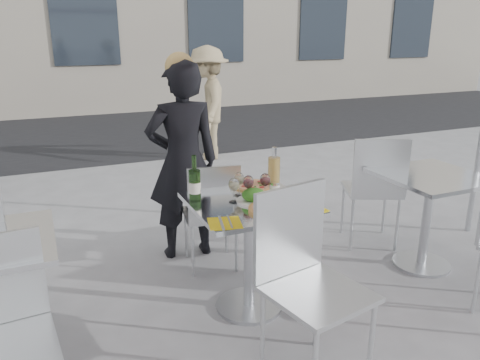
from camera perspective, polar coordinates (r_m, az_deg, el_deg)
name	(u,v)px	position (r m, az deg, el deg)	size (l,w,h in m)	color
ground	(249,307)	(3.25, 1.09, -15.20)	(80.00, 80.00, 0.00)	gray
street_asphalt	(106,131)	(9.23, -15.99, 5.77)	(24.00, 5.00, 0.00)	black
main_table	(249,233)	(3.00, 1.15, -6.47)	(0.72, 0.72, 0.75)	#B7BABF
side_table_right	(429,201)	(3.83, 22.04, -2.39)	(0.72, 0.72, 0.75)	#B7BABF
chair_far	(212,208)	(3.50, -3.44, -3.45)	(0.45, 0.46, 0.86)	silver
chair_near	(305,268)	(2.46, 7.88, -10.63)	(0.55, 0.56, 1.01)	silver
side_chair_lnear	(2,321)	(2.40, -27.00, -15.05)	(0.45, 0.46, 0.91)	silver
side_chair_rfar	(375,183)	(4.02, 16.15, -0.36)	(0.59, 0.59, 0.97)	silver
woman_diner	(183,162)	(3.71, -6.95, 2.22)	(0.58, 0.38, 1.58)	black
pedestrian_b	(208,103)	(6.79, -3.92, 9.30)	(1.04, 0.60, 1.61)	tan
pizza_near	(274,209)	(2.78, 4.20, -3.53)	(0.31, 0.31, 0.02)	tan
pizza_far	(254,187)	(3.15, 1.70, -0.86)	(0.32, 0.32, 0.03)	white
salad_plate	(254,196)	(2.91, 1.70, -1.99)	(0.22, 0.22, 0.09)	white
wine_bottle	(195,184)	(2.91, -5.55, -0.46)	(0.07, 0.08, 0.29)	#28501E
carafe	(274,172)	(3.13, 4.16, 0.94)	(0.08, 0.08, 0.29)	#DEB95E
sugar_shaker	(274,190)	(2.97, 4.22, -1.26)	(0.06, 0.06, 0.11)	white
wineglass_white_a	(234,185)	(2.88, -0.76, -0.66)	(0.07, 0.07, 0.16)	white
wineglass_white_b	(239,179)	(3.00, -0.10, 0.08)	(0.07, 0.07, 0.16)	white
wineglass_red_a	(248,183)	(2.93, 1.03, -0.34)	(0.07, 0.07, 0.16)	white
wineglass_red_b	(265,181)	(2.98, 3.08, -0.07)	(0.07, 0.07, 0.16)	white
napkin_left	(225,223)	(2.59, -1.87, -5.25)	(0.22, 0.22, 0.01)	yellow
napkin_right	(308,209)	(2.83, 8.34, -3.49)	(0.20, 0.20, 0.01)	yellow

